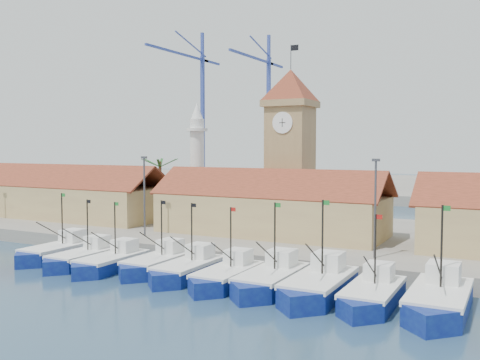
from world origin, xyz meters
The scene contains 21 objects.
ground centered at (0.00, 0.00, 0.00)m, with size 400.00×400.00×0.00m, color navy.
quay centered at (0.00, 24.00, 0.75)m, with size 140.00×32.00×1.50m, color gray.
terminal centered at (0.00, 110.00, 1.00)m, with size 240.00×80.00×2.00m, color gray.
boat_0 centered at (-16.40, 3.04, 0.75)m, with size 3.48×9.53×7.21m.
boat_1 centered at (-11.99, 2.11, 0.70)m, with size 3.28×8.99×6.80m.
boat_2 centered at (-8.29, 1.84, 0.70)m, with size 3.27×8.95×6.77m.
boat_3 centered at (-4.01, 3.35, 0.72)m, with size 3.37×9.23×6.99m.
boat_4 centered at (-0.19, 2.59, 0.72)m, with size 3.37×9.24×6.99m.
boat_5 centered at (4.06, 2.05, 0.71)m, with size 3.33×9.13×6.91m.
boat_6 centered at (7.90, 2.44, 0.77)m, with size 3.60×9.87×7.47m.
boat_7 centered at (12.02, 2.22, 0.82)m, with size 3.82×10.46×7.92m.
boat_8 centered at (16.22, 1.95, 0.73)m, with size 3.40×9.30×7.04m.
boat_9 centered at (20.75, 2.29, 0.82)m, with size 3.83×10.50×7.95m.
hall_left centered at (-32.00, 20.00, 3.99)m, with size 31.20×10.13×7.61m.
hall_center centered at (0.00, 20.00, 3.99)m, with size 27.04×10.13×7.61m.
clock_tower centered at (0.00, 26.00, 11.96)m, with size 5.80×5.80×22.70m.
minaret centered at (-15.00, 28.00, 9.73)m, with size 3.00×3.00×16.30m.
palm_tree centered at (-20.00, 26.00, 6.25)m, with size 5.60×5.03×8.39m.
lamp_posts centered at (0.50, 12.00, 6.48)m, with size 80.70×0.25×9.03m.
crane_blue_far centered at (-59.44, 99.90, 26.62)m, with size 1.00×37.55×43.65m.
crane_blue_near centered at (-40.34, 106.41, 25.55)m, with size 1.00×33.97×42.24m.
Camera 1 is at (25.35, -36.29, 11.58)m, focal length 40.00 mm.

